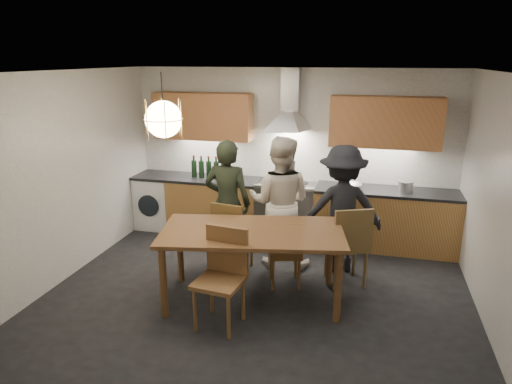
% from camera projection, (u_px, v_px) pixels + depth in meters
% --- Properties ---
extents(ground, '(5.00, 5.00, 0.00)m').
position_uv_depth(ground, '(255.00, 299.00, 5.40)').
color(ground, black).
rests_on(ground, ground).
extents(room_shell, '(5.02, 4.52, 2.61)m').
position_uv_depth(room_shell, '(255.00, 158.00, 4.91)').
color(room_shell, white).
rests_on(room_shell, ground).
extents(counter_run, '(5.00, 0.62, 0.90)m').
position_uv_depth(counter_run, '(288.00, 211.00, 7.07)').
color(counter_run, tan).
rests_on(counter_run, ground).
extents(range_stove, '(0.90, 0.60, 0.92)m').
position_uv_depth(range_stove, '(286.00, 212.00, 7.08)').
color(range_stove, silver).
rests_on(range_stove, ground).
extents(wall_fixtures, '(4.30, 0.54, 1.10)m').
position_uv_depth(wall_fixtures, '(290.00, 118.00, 6.78)').
color(wall_fixtures, '#D58B52').
rests_on(wall_fixtures, ground).
extents(pendant_lamp, '(0.43, 0.43, 0.70)m').
position_uv_depth(pendant_lamp, '(164.00, 119.00, 4.94)').
color(pendant_lamp, black).
rests_on(pendant_lamp, ground).
extents(dining_table, '(2.22, 1.41, 0.87)m').
position_uv_depth(dining_table, '(252.00, 239.00, 5.18)').
color(dining_table, brown).
rests_on(dining_table, ground).
extents(chair_back_left, '(0.50, 0.50, 0.97)m').
position_uv_depth(chair_back_left, '(231.00, 232.00, 5.94)').
color(chair_back_left, brown).
rests_on(chair_back_left, ground).
extents(chair_back_mid, '(0.49, 0.49, 0.87)m').
position_uv_depth(chair_back_mid, '(286.00, 250.00, 5.54)').
color(chair_back_mid, brown).
rests_on(chair_back_mid, ground).
extents(chair_back_right, '(0.61, 0.61, 1.04)m').
position_uv_depth(chair_back_right, '(349.00, 241.00, 5.55)').
color(chair_back_right, brown).
rests_on(chair_back_right, ground).
extents(chair_front, '(0.53, 0.53, 1.05)m').
position_uv_depth(chair_front, '(223.00, 270.00, 4.79)').
color(chair_front, brown).
rests_on(chair_front, ground).
extents(person_left, '(0.64, 0.42, 1.73)m').
position_uv_depth(person_left, '(228.00, 203.00, 6.11)').
color(person_left, black).
rests_on(person_left, ground).
extents(person_mid, '(0.87, 0.68, 1.78)m').
position_uv_depth(person_mid, '(280.00, 202.00, 6.07)').
color(person_mid, beige).
rests_on(person_mid, ground).
extents(person_right, '(1.22, 0.89, 1.69)m').
position_uv_depth(person_right, '(342.00, 209.00, 5.95)').
color(person_right, black).
rests_on(person_right, ground).
extents(mixing_bowl, '(0.29, 0.29, 0.06)m').
position_uv_depth(mixing_bowl, '(353.00, 186.00, 6.70)').
color(mixing_bowl, silver).
rests_on(mixing_bowl, counter_run).
extents(stock_pot, '(0.27, 0.27, 0.15)m').
position_uv_depth(stock_pot, '(405.00, 187.00, 6.49)').
color(stock_pot, '#B6B6B9').
rests_on(stock_pot, counter_run).
extents(wine_bottles, '(0.58, 0.08, 0.35)m').
position_uv_depth(wine_bottles, '(209.00, 167.00, 7.20)').
color(wine_bottles, black).
rests_on(wine_bottles, counter_run).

